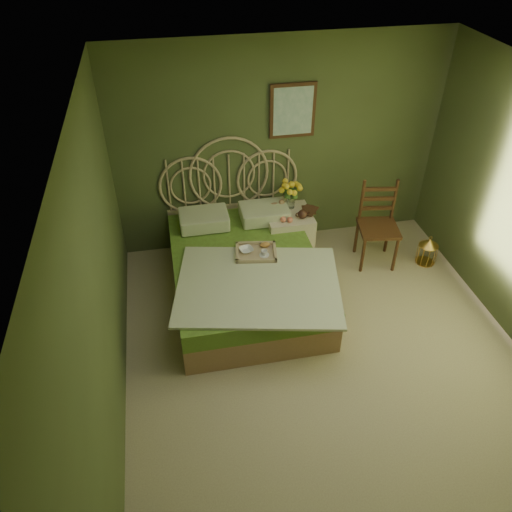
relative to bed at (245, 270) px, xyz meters
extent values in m
plane|color=#BFB28A|center=(0.63, -1.21, -0.32)|extent=(4.50, 4.50, 0.00)
plane|color=silver|center=(0.63, -1.21, 2.28)|extent=(4.50, 4.50, 0.00)
plane|color=#4E5C30|center=(0.63, 1.04, 0.98)|extent=(4.00, 0.00, 4.00)
plane|color=#4E5C30|center=(-1.37, -1.21, 0.98)|extent=(0.00, 4.50, 4.50)
cube|color=#381A0F|center=(0.76, 1.01, 1.43)|extent=(0.54, 0.03, 0.64)
cube|color=silver|center=(0.76, 0.99, 1.43)|extent=(0.46, 0.01, 0.56)
cube|color=#A77753|center=(0.00, -0.06, -0.16)|extent=(1.58, 2.11, 0.32)
cube|color=olive|center=(0.00, -0.06, 0.10)|extent=(1.58, 2.11, 0.21)
cube|color=beige|center=(0.05, -0.54, 0.22)|extent=(1.89, 1.59, 0.03)
cube|color=beige|center=(-0.37, 0.67, 0.30)|extent=(0.58, 0.42, 0.17)
cube|color=beige|center=(0.37, 0.67, 0.30)|extent=(0.58, 0.42, 0.17)
cube|color=tan|center=(0.13, -0.03, 0.23)|extent=(0.50, 0.42, 0.04)
ellipsoid|color=#B77A38|center=(0.25, 0.06, 0.28)|extent=(0.12, 0.07, 0.05)
cube|color=beige|center=(0.66, 0.62, -0.01)|extent=(0.56, 0.56, 0.61)
cylinder|color=silver|center=(0.72, 0.75, 0.38)|extent=(0.10, 0.10, 0.18)
ellipsoid|color=#A77753|center=(0.50, 0.73, 0.34)|extent=(0.21, 0.11, 0.10)
sphere|color=#F78060|center=(0.55, 0.45, 0.33)|extent=(0.07, 0.07, 0.07)
sphere|color=#F78060|center=(0.63, 0.43, 0.33)|extent=(0.07, 0.07, 0.07)
cube|color=#381A0F|center=(1.70, 0.26, 0.17)|extent=(0.53, 0.53, 0.04)
cylinder|color=#381A0F|center=(1.50, 0.06, -0.07)|extent=(0.04, 0.04, 0.50)
cylinder|color=#381A0F|center=(1.90, 0.06, -0.07)|extent=(0.04, 0.04, 0.50)
cylinder|color=#381A0F|center=(1.50, 0.46, -0.07)|extent=(0.04, 0.04, 0.50)
cylinder|color=#381A0F|center=(1.90, 0.46, -0.07)|extent=(0.04, 0.04, 0.50)
cube|color=#381A0F|center=(1.70, 0.46, 0.45)|extent=(0.40, 0.11, 0.55)
cylinder|color=gold|center=(2.33, 0.10, -0.32)|extent=(0.23, 0.23, 0.01)
cylinder|color=gold|center=(2.33, 0.10, -0.19)|extent=(0.23, 0.23, 0.26)
cone|color=gold|center=(2.33, 0.10, -0.01)|extent=(0.23, 0.23, 0.09)
imported|color=#381E0F|center=(0.84, 0.64, 0.30)|extent=(0.18, 0.23, 0.02)
imported|color=#472819|center=(0.84, 0.64, 0.32)|extent=(0.28, 0.29, 0.02)
imported|color=white|center=(0.03, 0.02, 0.27)|extent=(0.19, 0.19, 0.04)
imported|color=white|center=(0.21, -0.09, 0.28)|extent=(0.08, 0.08, 0.07)
camera|label=1|loc=(-0.73, -4.35, 3.59)|focal=35.00mm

